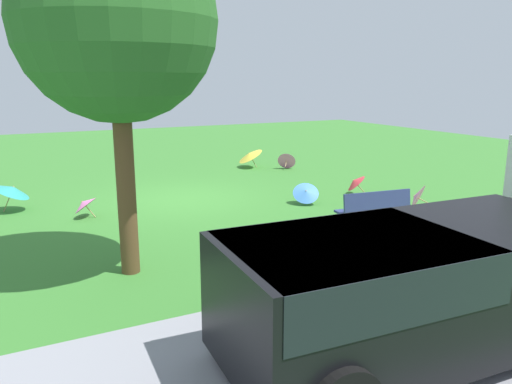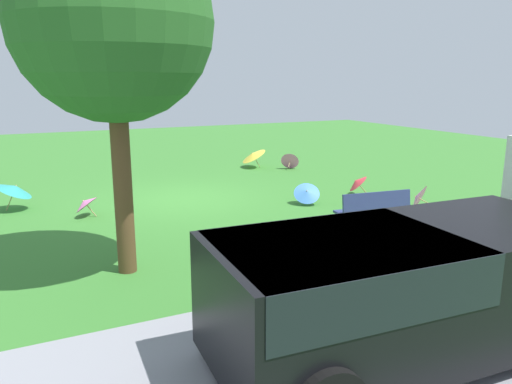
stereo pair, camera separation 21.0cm
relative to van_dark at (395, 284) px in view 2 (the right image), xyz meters
name	(u,v)px [view 2 (the right image)]	position (x,y,z in m)	size (l,w,h in m)	color
ground	(185,199)	(-0.24, -8.59, -0.91)	(40.00, 40.00, 0.00)	#387A2D
road_strip	(391,341)	(-0.24, -0.26, -0.91)	(40.00, 3.71, 0.01)	gray
van_dark	(395,284)	(0.00, 0.00, 0.00)	(4.69, 2.33, 1.53)	black
park_bench	(373,211)	(-2.95, -4.02, -0.45)	(1.65, 0.67, 0.90)	navy
shade_tree	(113,22)	(2.23, -4.06, 3.13)	(3.12, 3.12, 5.63)	brown
parasol_pink_0	(290,160)	(-5.16, -11.44, -0.59)	(0.76, 0.73, 0.64)	tan
parasol_pink_1	(417,198)	(-5.03, -4.90, -0.57)	(0.79, 0.69, 0.69)	tan
parasol_blue_0	(307,192)	(-2.92, -6.64, -0.58)	(0.86, 0.83, 0.60)	tan
parasol_pink_2	(85,203)	(2.41, -7.96, -0.58)	(0.78, 0.80, 0.57)	tan
parasol_yellow_0	(253,155)	(-4.04, -12.22, -0.43)	(1.02, 1.07, 0.77)	tan
parasol_teal_0	(15,189)	(3.87, -9.33, -0.37)	(1.03, 1.04, 0.80)	tan
parasol_red_0	(357,182)	(-4.78, -7.00, -0.55)	(0.77, 0.79, 0.62)	tan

